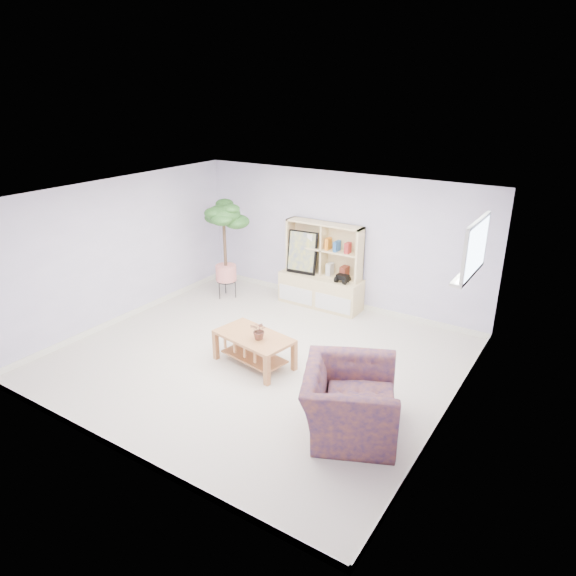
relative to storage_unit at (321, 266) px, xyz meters
The scene contains 14 objects.
floor 2.38m from the storage_unit, 84.86° to the right, with size 5.50×5.00×0.01m, color beige.
ceiling 2.78m from the storage_unit, 84.86° to the right, with size 5.50×5.00×0.01m, color white.
walls 2.29m from the storage_unit, 84.86° to the right, with size 5.51×5.01×2.40m.
baseboard 2.36m from the storage_unit, 84.86° to the right, with size 5.50×5.00×0.10m, color white, non-canonical shape.
window 3.58m from the storage_unit, 29.22° to the right, with size 0.10×0.98×0.68m, color silver, non-canonical shape.
window_sill 3.43m from the storage_unit, 29.73° to the right, with size 0.14×1.00×0.04m, color white.
storage_unit is the anchor object (origin of this frame).
poster 0.42m from the storage_unit, behind, with size 0.56×0.13×0.78m, color yellow, non-canonical shape.
toy_truck 0.49m from the storage_unit, ahead, with size 0.30×0.21×0.16m, color black, non-canonical shape.
coffee_table 2.45m from the storage_unit, 84.01° to the right, with size 1.12×0.61×0.46m, color #B77041, non-canonical shape.
table_plant 2.46m from the storage_unit, 80.91° to the right, with size 0.24×0.21×0.27m, color #276027.
floor_tree 1.81m from the storage_unit, 160.62° to the right, with size 0.68×0.68×1.84m, color #1B441D, non-canonical shape.
armchair 3.66m from the storage_unit, 55.50° to the right, with size 1.20×1.04×0.89m, color #191B4C.
sill_plant 3.43m from the storage_unit, 28.28° to the right, with size 0.14×0.11×0.25m, color #1B441D.
Camera 1 is at (3.96, -5.33, 3.74)m, focal length 32.00 mm.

